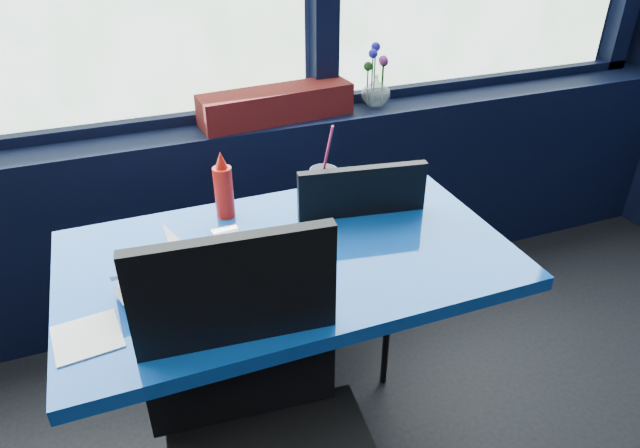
{
  "coord_description": "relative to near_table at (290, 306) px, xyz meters",
  "views": [
    {
      "loc": [
        -0.08,
        0.77,
        1.62
      ],
      "look_at": [
        0.39,
        1.98,
        0.84
      ],
      "focal_mm": 32.0,
      "sensor_mm": 36.0,
      "label": 1
    }
  ],
  "objects": [
    {
      "name": "window_sill",
      "position": [
        -0.3,
        0.87,
        -0.17
      ],
      "size": [
        5.0,
        0.26,
        0.8
      ],
      "primitive_type": "cube",
      "color": "black",
      "rests_on": "ground"
    },
    {
      "name": "napkin",
      "position": [
        -0.52,
        -0.16,
        0.18
      ],
      "size": [
        0.16,
        0.16,
        0.0
      ],
      "primitive_type": "cube",
      "rotation": [
        0.0,
        0.0,
        0.11
      ],
      "color": "white",
      "rests_on": "near_table"
    },
    {
      "name": "food_basket",
      "position": [
        -0.27,
        -0.04,
        0.22
      ],
      "size": [
        0.36,
        0.36,
        0.11
      ],
      "rotation": [
        0.0,
        0.0,
        -0.34
      ],
      "color": "red",
      "rests_on": "near_table"
    },
    {
      "name": "near_table",
      "position": [
        0.0,
        0.0,
        0.0
      ],
      "size": [
        1.2,
        0.7,
        0.75
      ],
      "color": "black",
      "rests_on": "ground"
    },
    {
      "name": "soda_cup",
      "position": [
        0.18,
        0.2,
        0.25
      ],
      "size": [
        0.08,
        0.08,
        0.28
      ],
      "rotation": [
        0.0,
        0.0,
        -0.38
      ],
      "color": "#0D2D98",
      "rests_on": "near_table"
    },
    {
      "name": "chair_near_back",
      "position": [
        0.26,
        0.24,
        -0.05
      ],
      "size": [
        0.47,
        0.47,
        0.9
      ],
      "rotation": [
        0.0,
        0.0,
        2.99
      ],
      "color": "black",
      "rests_on": "ground"
    },
    {
      "name": "chair_near_front",
      "position": [
        -0.19,
        -0.41,
        0.02
      ],
      "size": [
        0.5,
        0.5,
        1.02
      ],
      "rotation": [
        0.0,
        0.0,
        -0.09
      ],
      "color": "black",
      "rests_on": "ground"
    },
    {
      "name": "planter_box",
      "position": [
        0.24,
        0.85,
        0.29
      ],
      "size": [
        0.62,
        0.21,
        0.12
      ],
      "primitive_type": "cube",
      "rotation": [
        0.0,
        0.0,
        0.09
      ],
      "color": "maroon",
      "rests_on": "window_sill"
    },
    {
      "name": "flower_vase",
      "position": [
        0.68,
        0.87,
        0.31
      ],
      "size": [
        0.16,
        0.16,
        0.26
      ],
      "rotation": [
        0.0,
        0.0,
        0.35
      ],
      "color": "silver",
      "rests_on": "window_sill"
    },
    {
      "name": "ketchup_bottle",
      "position": [
        -0.11,
        0.26,
        0.27
      ],
      "size": [
        0.06,
        0.06,
        0.21
      ],
      "color": "red",
      "rests_on": "near_table"
    }
  ]
}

